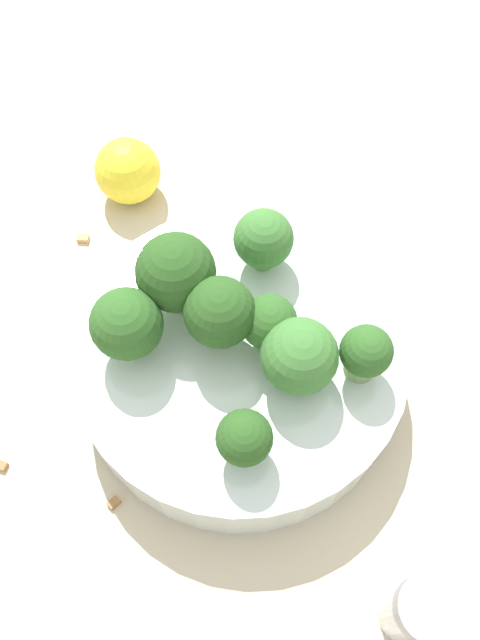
% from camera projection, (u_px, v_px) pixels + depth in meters
% --- Properties ---
extents(ground_plane, '(3.00, 3.00, 0.00)m').
position_uv_depth(ground_plane, '(240.00, 374.00, 0.45)').
color(ground_plane, beige).
extents(bowl, '(0.22, 0.22, 0.05)m').
position_uv_depth(bowl, '(240.00, 359.00, 0.43)').
color(bowl, silver).
rests_on(bowl, ground_plane).
extents(broccoli_floret_0, '(0.04, 0.04, 0.06)m').
position_uv_depth(broccoli_floret_0, '(218.00, 320.00, 0.38)').
color(broccoli_floret_0, '#7A9E5B').
rests_on(broccoli_floret_0, bowl).
extents(broccoli_floret_1, '(0.05, 0.05, 0.05)m').
position_uv_depth(broccoli_floret_1, '(299.00, 357.00, 0.37)').
color(broccoli_floret_1, '#7A9E5B').
rests_on(broccoli_floret_1, bowl).
extents(broccoli_floret_2, '(0.03, 0.03, 0.04)m').
position_uv_depth(broccoli_floret_2, '(365.00, 356.00, 0.38)').
color(broccoli_floret_2, '#7A9E5B').
rests_on(broccoli_floret_2, bowl).
extents(broccoli_floret_3, '(0.03, 0.03, 0.04)m').
position_uv_depth(broccoli_floret_3, '(244.00, 438.00, 0.35)').
color(broccoli_floret_3, '#8EB770').
rests_on(broccoli_floret_3, bowl).
extents(broccoli_floret_4, '(0.04, 0.04, 0.05)m').
position_uv_depth(broccoli_floret_4, '(269.00, 323.00, 0.38)').
color(broccoli_floret_4, '#84AD66').
rests_on(broccoli_floret_4, bowl).
extents(broccoli_floret_5, '(0.05, 0.05, 0.06)m').
position_uv_depth(broccoli_floret_5, '(176.00, 274.00, 0.39)').
color(broccoli_floret_5, '#8EB770').
rests_on(broccoli_floret_5, bowl).
extents(broccoli_floret_6, '(0.04, 0.04, 0.05)m').
position_uv_depth(broccoli_floret_6, '(265.00, 240.00, 0.41)').
color(broccoli_floret_6, '#7A9E5B').
rests_on(broccoli_floret_6, bowl).
extents(broccoli_floret_7, '(0.05, 0.05, 0.05)m').
position_uv_depth(broccoli_floret_7, '(127.00, 325.00, 0.38)').
color(broccoli_floret_7, '#84AD66').
rests_on(broccoli_floret_7, bowl).
extents(pepper_shaker, '(0.03, 0.03, 0.06)m').
position_uv_depth(pepper_shaker, '(417.00, 611.00, 0.35)').
color(pepper_shaker, silver).
rests_on(pepper_shaker, ground_plane).
extents(lemon_wedge, '(0.05, 0.05, 0.05)m').
position_uv_depth(lemon_wedge, '(128.00, 171.00, 0.51)').
color(lemon_wedge, yellow).
rests_on(lemon_wedge, ground_plane).
extents(almond_crumb_0, '(0.01, 0.01, 0.01)m').
position_uv_depth(almond_crumb_0, '(82.00, 237.00, 0.50)').
color(almond_crumb_0, tan).
rests_on(almond_crumb_0, ground_plane).
extents(almond_crumb_1, '(0.01, 0.01, 0.01)m').
position_uv_depth(almond_crumb_1, '(0.00, 465.00, 0.42)').
color(almond_crumb_1, olive).
rests_on(almond_crumb_1, ground_plane).
extents(almond_crumb_2, '(0.01, 0.01, 0.01)m').
position_uv_depth(almond_crumb_2, '(140.00, 245.00, 0.50)').
color(almond_crumb_2, '#AD7F4C').
rests_on(almond_crumb_2, ground_plane).
extents(almond_crumb_3, '(0.01, 0.01, 0.01)m').
position_uv_depth(almond_crumb_3, '(113.00, 502.00, 0.40)').
color(almond_crumb_3, olive).
rests_on(almond_crumb_3, ground_plane).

